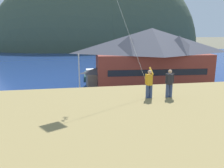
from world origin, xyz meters
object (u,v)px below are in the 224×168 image
at_px(harbor_lodge, 151,56).
at_px(storage_shed_waterside, 102,76).
at_px(parked_car_mid_row_center, 114,108).
at_px(parked_car_back_row_right, 184,102).
at_px(parking_light_pole, 79,78).
at_px(wharf_dock, 104,74).
at_px(person_kite_flyer, 149,83).
at_px(parked_car_front_row_end, 68,111).
at_px(moored_boat_outer_mooring, 117,72).
at_px(moored_boat_wharfside, 90,75).
at_px(parked_car_mid_row_near, 177,128).
at_px(person_companion, 169,82).

relative_size(harbor_lodge, storage_shed_waterside, 3.63).
height_order(storage_shed_waterside, parked_car_mid_row_center, storage_shed_waterside).
bearing_deg(parked_car_back_row_right, storage_shed_waterside, 121.63).
bearing_deg(parking_light_pole, parked_car_mid_row_center, -43.03).
distance_m(wharf_dock, person_kite_flyer, 42.57).
bearing_deg(parked_car_front_row_end, parked_car_mid_row_center, -1.80).
bearing_deg(moored_boat_outer_mooring, harbor_lodge, -71.97).
height_order(moored_boat_wharfside, parked_car_mid_row_center, moored_boat_wharfside).
height_order(parked_car_mid_row_near, person_companion, person_companion).
distance_m(parked_car_mid_row_center, parked_car_back_row_right, 10.03).
bearing_deg(parking_light_pole, parked_car_mid_row_near, -49.80).
xyz_separation_m(harbor_lodge, parked_car_mid_row_near, (-4.86, -22.51, -4.91)).
bearing_deg(parked_car_mid_row_center, harbor_lodge, 56.72).
relative_size(storage_shed_waterside, moored_boat_outer_mooring, 1.00).
bearing_deg(parking_light_pole, parked_car_front_row_end, -114.38).
bearing_deg(parked_car_front_row_end, parked_car_back_row_right, 2.82).
xyz_separation_m(parked_car_mid_row_center, person_kite_flyer, (-0.54, -14.64, 6.67)).
distance_m(parked_car_mid_row_near, person_companion, 10.97).
distance_m(moored_boat_outer_mooring, parked_car_back_row_right, 27.70).
relative_size(wharf_dock, parking_light_pole, 1.46).
distance_m(parked_car_front_row_end, person_kite_flyer, 17.12).
height_order(storage_shed_waterside, parked_car_front_row_end, storage_shed_waterside).
relative_size(storage_shed_waterside, moored_boat_wharfside, 0.79).
height_order(harbor_lodge, parked_car_mid_row_near, harbor_lodge).
height_order(parked_car_back_row_right, person_kite_flyer, person_kite_flyer).
xyz_separation_m(parked_car_mid_row_near, parked_car_front_row_end, (-11.07, 7.38, 0.00)).
bearing_deg(storage_shed_waterside, parking_light_pole, -110.47).
height_order(storage_shed_waterside, parked_car_back_row_right, storage_shed_waterside).
xyz_separation_m(wharf_dock, parking_light_pole, (-6.68, -23.26, 4.08)).
distance_m(parked_car_mid_row_center, parking_light_pole, 6.65).
xyz_separation_m(parked_car_back_row_right, person_kite_flyer, (-10.52, -15.61, 6.67)).
bearing_deg(moored_boat_wharfside, person_kite_flyer, -89.13).
bearing_deg(parked_car_front_row_end, storage_shed_waterside, 68.61).
xyz_separation_m(storage_shed_waterside, person_companion, (0.28, -31.09, 5.62)).
bearing_deg(wharf_dock, person_companion, -92.38).
distance_m(harbor_lodge, wharf_dock, 15.15).
xyz_separation_m(parked_car_back_row_right, parked_car_front_row_end, (-15.86, -0.78, 0.00)).
distance_m(wharf_dock, parked_car_mid_row_center, 27.30).
bearing_deg(moored_boat_outer_mooring, moored_boat_wharfside, -153.37).
relative_size(moored_boat_outer_mooring, parked_car_back_row_right, 1.46).
relative_size(harbor_lodge, moored_boat_wharfside, 2.86).
xyz_separation_m(parked_car_front_row_end, person_kite_flyer, (5.34, -14.83, 6.67)).
bearing_deg(person_kite_flyer, parked_car_back_row_right, 56.04).
height_order(harbor_lodge, parked_car_front_row_end, harbor_lodge).
height_order(moored_boat_wharfside, parking_light_pole, parking_light_pole).
height_order(parked_car_mid_row_center, person_companion, person_companion).
bearing_deg(parked_car_front_row_end, person_kite_flyer, -70.18).
bearing_deg(parking_light_pole, storage_shed_waterside, 69.53).
bearing_deg(harbor_lodge, moored_boat_outer_mooring, 108.03).
bearing_deg(parking_light_pole, parked_car_back_row_right, -11.74).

